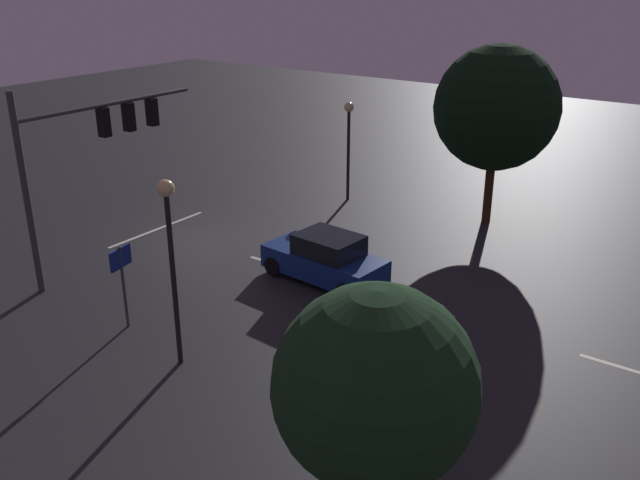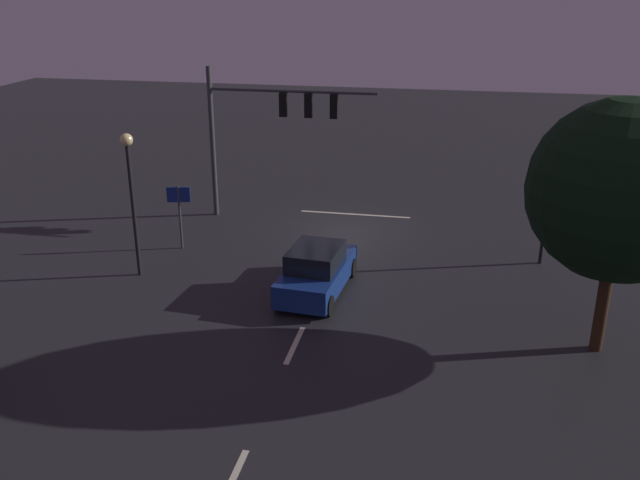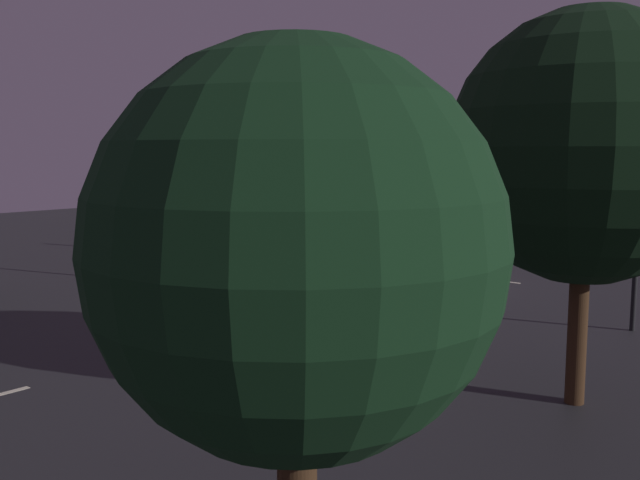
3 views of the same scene
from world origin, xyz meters
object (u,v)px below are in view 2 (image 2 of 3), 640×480
Objects in this scene: street_lamp_left_kerb at (550,182)px; tree_left_far at (621,191)px; traffic_signal_assembly at (270,117)px; route_sign at (179,204)px; car_approaching at (317,271)px; street_lamp_right_kerb at (130,178)px.

street_lamp_left_kerb is 6.62m from tree_left_far.
tree_left_far reaches higher than street_lamp_left_kerb.
street_lamp_left_kerb is (-11.25, 3.10, -1.34)m from traffic_signal_assembly.
traffic_signal_assembly reaches higher than street_lamp_left_kerb.
street_lamp_left_kerb reaches higher than route_sign.
traffic_signal_assembly is 5.66m from route_sign.
traffic_signal_assembly is at bearing -121.30° from route_sign.
route_sign is at bearing 4.81° from street_lamp_left_kerb.
car_approaching is 0.86× the size of street_lamp_right_kerb.
tree_left_far is (-15.31, 2.42, 1.18)m from street_lamp_right_kerb.
car_approaching is 1.00× the size of street_lamp_left_kerb.
street_lamp_right_kerb reaches higher than street_lamp_left_kerb.
street_lamp_left_kerb is 14.90m from street_lamp_right_kerb.
street_lamp_right_kerb reaches higher than route_sign.
street_lamp_right_kerb is at bearing 66.08° from traffic_signal_assembly.
traffic_signal_assembly is 7.74m from street_lamp_right_kerb.
tree_left_far reaches higher than route_sign.
tree_left_far is at bearing 98.46° from street_lamp_left_kerb.
route_sign is at bearing -26.19° from car_approaching.
traffic_signal_assembly is at bearing -64.35° from car_approaching.
street_lamp_left_kerb is at bearing -81.54° from tree_left_far.
car_approaching is at bearing -14.16° from tree_left_far.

